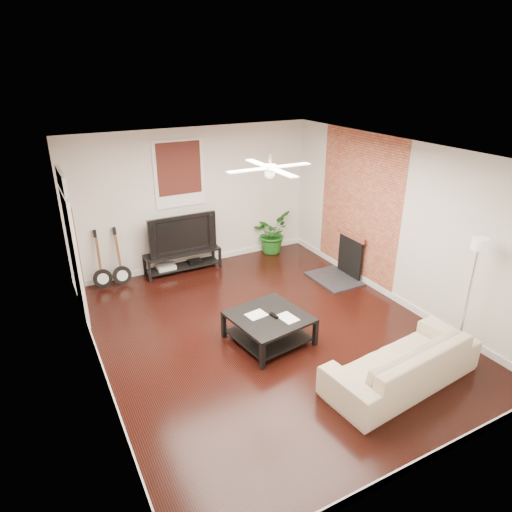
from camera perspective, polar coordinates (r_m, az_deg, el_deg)
The scene contains 14 objects.
room at distance 6.54m, azimuth 1.64°, elevation 0.78°, with size 5.01×6.01×2.81m.
brick_accent at distance 8.68m, azimuth 12.83°, elevation 5.96°, with size 0.02×2.20×2.80m, color #AD4A38.
fireplace at distance 8.82m, azimuth 10.86°, elevation -0.09°, with size 0.80×1.10×0.92m, color black.
window_back at distance 8.86m, azimuth -9.70°, elevation 10.26°, with size 1.00×0.06×1.30m, color #39160F.
door_left at distance 7.64m, azimuth -22.12°, elevation 1.20°, with size 0.08×1.00×2.50m, color white.
tv_stand at distance 9.20m, azimuth -9.25°, elevation -0.64°, with size 1.52×0.41×0.43m, color black.
tv at distance 9.00m, azimuth -9.54°, elevation 2.94°, with size 1.37×0.18×0.79m, color black.
coffee_table at distance 6.87m, azimuth 1.65°, elevation -9.13°, with size 1.05×1.05×0.44m, color black.
sofa at distance 6.32m, azimuth 18.04°, elevation -12.57°, with size 2.20×0.86×0.64m, color tan.
floor_lamp at distance 6.94m, azimuth 25.32°, elevation -4.81°, with size 0.30×0.30×1.79m, color silver, non-canonical shape.
potted_plant at distance 9.93m, azimuth 1.96°, elevation 2.99°, with size 0.82×0.71×0.91m, color #1E601B.
guitar_left at distance 8.72m, azimuth -19.16°, elevation -0.56°, with size 0.35×0.25×1.13m, color black, non-canonical shape.
guitar_right at distance 8.74m, azimuth -16.89°, elevation -0.21°, with size 0.35×0.25×1.13m, color black, non-canonical shape.
ceiling_fan at distance 6.18m, azimuth 1.77°, elevation 11.12°, with size 1.24×1.24×0.32m, color white, non-canonical shape.
Camera 1 is at (-2.99, -5.24, 3.91)m, focal length 31.55 mm.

